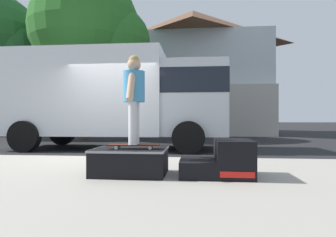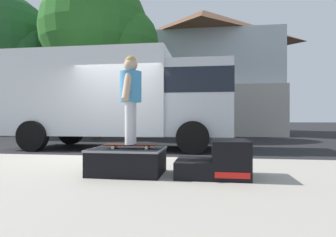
% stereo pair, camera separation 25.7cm
% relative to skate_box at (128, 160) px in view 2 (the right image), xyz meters
% --- Properties ---
extents(ground_plane, '(140.00, 140.00, 0.00)m').
position_rel_skate_box_xyz_m(ground_plane, '(-1.33, 2.47, -0.33)').
color(ground_plane, black).
extents(sidewalk_slab, '(50.00, 5.00, 0.12)m').
position_rel_skate_box_xyz_m(sidewalk_slab, '(-1.33, -0.53, -0.27)').
color(sidewalk_slab, '#A8A093').
rests_on(sidewalk_slab, ground).
extents(skate_box, '(1.09, 0.82, 0.39)m').
position_rel_skate_box_xyz_m(skate_box, '(0.00, 0.00, 0.00)').
color(skate_box, black).
rests_on(skate_box, sidewalk_slab).
extents(kicker_ramp, '(1.04, 0.78, 0.53)m').
position_rel_skate_box_xyz_m(kicker_ramp, '(1.37, -0.00, 0.01)').
color(kicker_ramp, black).
rests_on(kicker_ramp, sidewalk_slab).
extents(skateboard, '(0.79, 0.26, 0.07)m').
position_rel_skate_box_xyz_m(skateboard, '(0.06, -0.05, 0.24)').
color(skateboard, '#4C1E14').
rests_on(skateboard, skate_box).
extents(skater_kid, '(0.32, 0.68, 1.33)m').
position_rel_skate_box_xyz_m(skater_kid, '(0.06, -0.05, 1.03)').
color(skater_kid, silver).
rests_on(skater_kid, skateboard).
extents(box_truck, '(6.91, 2.63, 3.05)m').
position_rel_skate_box_xyz_m(box_truck, '(-1.53, 4.67, 1.37)').
color(box_truck, white).
rests_on(box_truck, ground).
extents(street_tree_main, '(5.76, 5.24, 7.90)m').
position_rel_skate_box_xyz_m(street_tree_main, '(-3.99, 9.11, 4.79)').
color(street_tree_main, brown).
rests_on(street_tree_main, ground).
extents(street_tree_neighbour, '(5.99, 5.44, 7.65)m').
position_rel_skate_box_xyz_m(street_tree_neighbour, '(-9.54, 9.84, 4.44)').
color(street_tree_neighbour, brown).
rests_on(street_tree_neighbour, ground).
extents(house_behind, '(9.54, 8.23, 8.40)m').
position_rel_skate_box_xyz_m(house_behind, '(0.85, 15.32, 3.91)').
color(house_behind, silver).
rests_on(house_behind, ground).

